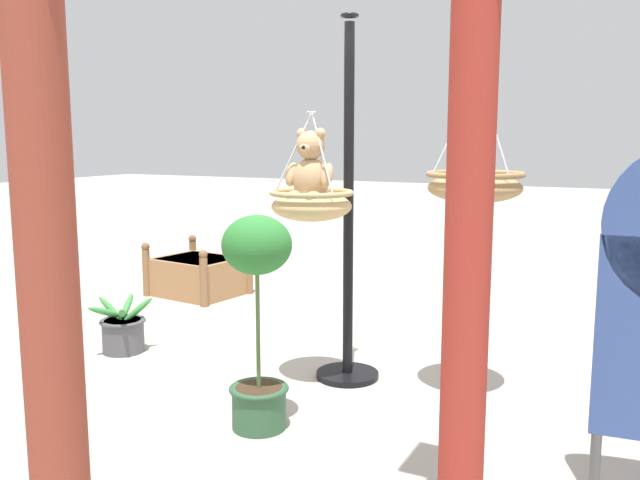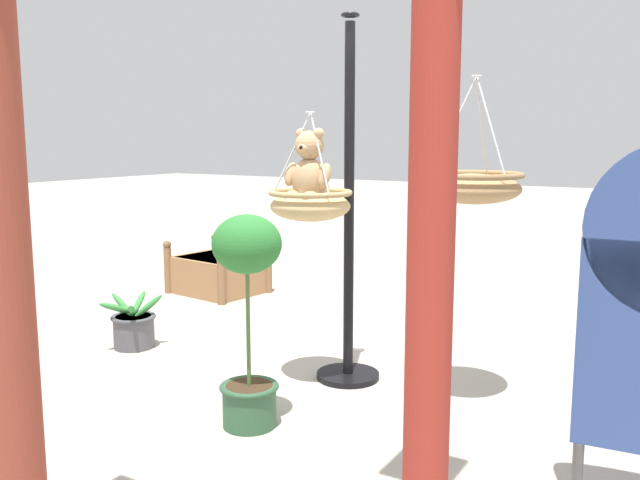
# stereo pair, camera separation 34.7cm
# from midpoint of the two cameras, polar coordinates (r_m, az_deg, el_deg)

# --- Properties ---
(ground_plane) EXTENTS (40.00, 40.00, 0.00)m
(ground_plane) POSITION_cam_midpoint_polar(r_m,az_deg,el_deg) (4.90, 2.55, -11.41)
(ground_plane) COLOR #A8A093
(display_pole_central) EXTENTS (0.44, 0.44, 2.48)m
(display_pole_central) POSITION_cam_midpoint_polar(r_m,az_deg,el_deg) (4.66, 4.56, -2.57)
(display_pole_central) COLOR black
(display_pole_central) RESTS_ON ground
(hanging_basket_with_teddy) EXTENTS (0.55, 0.55, 0.71)m
(hanging_basket_with_teddy) POSITION_cam_midpoint_polar(r_m,az_deg,el_deg) (4.45, 1.45, 3.08)
(hanging_basket_with_teddy) COLOR tan
(teddy_bear) EXTENTS (0.34, 0.29, 0.49)m
(teddy_bear) POSITION_cam_midpoint_polar(r_m,az_deg,el_deg) (4.41, 1.31, 5.81)
(teddy_bear) COLOR tan
(hanging_basket_left_high) EXTENTS (0.61, 0.61, 0.77)m
(hanging_basket_left_high) POSITION_cam_midpoint_polar(r_m,az_deg,el_deg) (4.29, 15.05, 4.40)
(hanging_basket_left_high) COLOR #A37F51
(greenhouse_pillar_right) EXTENTS (0.35, 0.35, 2.83)m
(greenhouse_pillar_right) POSITION_cam_midpoint_polar(r_m,az_deg,el_deg) (2.63, 13.12, 1.59)
(greenhouse_pillar_right) COLOR #9E2D23
(greenhouse_pillar_right) RESTS_ON ground
(wooden_planter_box) EXTENTS (1.01, 0.89, 0.58)m
(wooden_planter_box) POSITION_cam_midpoint_polar(r_m,az_deg,el_deg) (7.42, -7.25, -2.76)
(wooden_planter_box) COLOR #9E7047
(wooden_planter_box) RESTS_ON ground
(potted_plant_fern_front) EXTENTS (0.40, 0.40, 1.25)m
(potted_plant_fern_front) POSITION_cam_midpoint_polar(r_m,az_deg,el_deg) (3.89, -3.56, -5.32)
(potted_plant_fern_front) COLOR #2D5638
(potted_plant_fern_front) RESTS_ON ground
(potted_plant_flowering_red) EXTENTS (0.46, 0.53, 0.44)m
(potted_plant_flowering_red) POSITION_cam_midpoint_polar(r_m,az_deg,el_deg) (5.65, -13.73, -7.12)
(potted_plant_flowering_red) COLOR #4C4C51
(potted_plant_flowering_red) RESTS_ON ground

